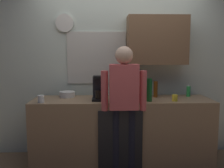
% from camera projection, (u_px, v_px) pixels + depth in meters
% --- Properties ---
extents(kitchen_counter, '(2.42, 0.64, 0.89)m').
position_uv_depth(kitchen_counter, '(122.00, 131.00, 3.61)').
color(kitchen_counter, '#937251').
rests_on(kitchen_counter, ground_plane).
extents(dishwasher_panel, '(0.56, 0.02, 0.80)m').
position_uv_depth(dishwasher_panel, '(120.00, 142.00, 3.28)').
color(dishwasher_panel, black).
rests_on(dishwasher_panel, ground_plane).
extents(back_wall_assembly, '(4.02, 0.42, 2.60)m').
position_uv_depth(back_wall_assembly, '(125.00, 63.00, 3.89)').
color(back_wall_assembly, silver).
rests_on(back_wall_assembly, ground_plane).
extents(coffee_maker, '(0.20, 0.20, 0.33)m').
position_uv_depth(coffee_maker, '(100.00, 89.00, 3.46)').
color(coffee_maker, black).
rests_on(coffee_maker, kitchen_counter).
extents(bottle_amber_beer, '(0.06, 0.06, 0.23)m').
position_uv_depth(bottle_amber_beer, '(156.00, 89.00, 3.67)').
color(bottle_amber_beer, brown).
rests_on(bottle_amber_beer, kitchen_counter).
extents(bottle_green_wine, '(0.07, 0.07, 0.30)m').
position_uv_depth(bottle_green_wine, '(149.00, 90.00, 3.37)').
color(bottle_green_wine, '#195923').
rests_on(bottle_green_wine, kitchen_counter).
extents(bottle_clear_soda, '(0.09, 0.09, 0.28)m').
position_uv_depth(bottle_clear_soda, '(130.00, 88.00, 3.56)').
color(bottle_clear_soda, '#2D8C33').
rests_on(bottle_clear_soda, kitchen_counter).
extents(cup_yellow_cup, '(0.07, 0.07, 0.08)m').
position_uv_depth(cup_yellow_cup, '(175.00, 98.00, 3.39)').
color(cup_yellow_cup, yellow).
rests_on(cup_yellow_cup, kitchen_counter).
extents(cup_white_mug, '(0.08, 0.08, 0.09)m').
position_uv_depth(cup_white_mug, '(41.00, 99.00, 3.29)').
color(cup_white_mug, white).
rests_on(cup_white_mug, kitchen_counter).
extents(mixing_bowl, '(0.22, 0.22, 0.08)m').
position_uv_depth(mixing_bowl, '(67.00, 94.00, 3.68)').
color(mixing_bowl, white).
rests_on(mixing_bowl, kitchen_counter).
extents(dish_soap, '(0.06, 0.06, 0.18)m').
position_uv_depth(dish_soap, '(188.00, 91.00, 3.73)').
color(dish_soap, green).
rests_on(dish_soap, kitchen_counter).
extents(person_at_sink, '(0.57, 0.22, 1.60)m').
position_uv_depth(person_at_sink, '(124.00, 99.00, 3.25)').
color(person_at_sink, black).
rests_on(person_at_sink, ground_plane).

